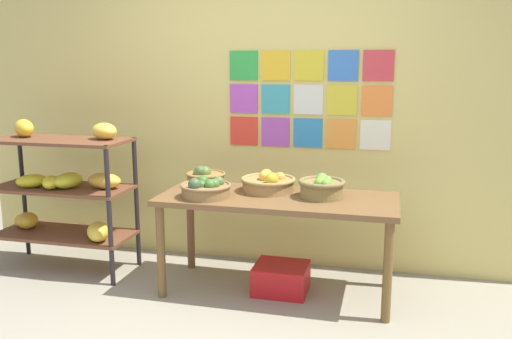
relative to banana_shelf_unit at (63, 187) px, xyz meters
name	(u,v)px	position (x,y,z in m)	size (l,w,h in m)	color
back_wall_with_art	(267,97)	(1.51, 0.61, 0.69)	(5.18, 0.07, 2.74)	#DDC96E
banana_shelf_unit	(63,187)	(0.00, 0.00, 0.00)	(1.09, 0.50, 1.20)	black
display_table	(278,207)	(1.73, -0.02, -0.04)	(1.67, 0.70, 0.71)	brown
fruit_basket_left	(268,183)	(1.64, 0.11, 0.10)	(0.40, 0.40, 0.16)	#9F7B47
fruit_basket_right	(322,187)	(2.04, 0.02, 0.11)	(0.33, 0.33, 0.17)	olive
fruit_basket_back_right	(206,189)	(1.25, -0.16, 0.10)	(0.36, 0.36, 0.15)	olive
fruit_basket_back_left	(205,178)	(1.13, 0.16, 0.10)	(0.30, 0.30, 0.16)	olive
produce_crate_under_table	(281,278)	(1.76, -0.01, -0.57)	(0.38, 0.33, 0.20)	red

